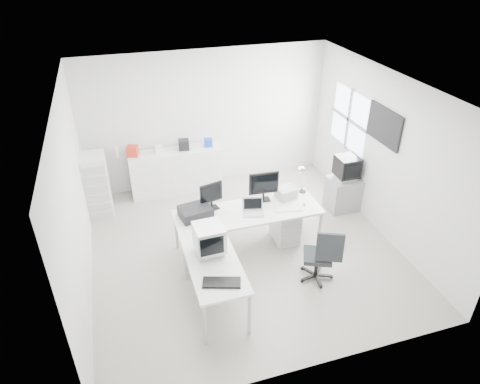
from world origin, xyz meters
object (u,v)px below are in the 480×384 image
object	(u,v)px
laptop	(253,208)
side_desk	(215,284)
crt_monitor	(209,241)
office_chair	(318,254)
lcd_monitor_large	(264,187)
sideboard	(176,171)
filing_cabinet	(97,186)
laser_printer	(286,193)
main_desk	(248,230)
drawer_pedestal	(285,225)
crt_tv	(347,168)
tv_cabinet	(343,194)
inkjet_printer	(195,212)
lcd_monitor_small	(211,196)

from	to	relation	value
laptop	side_desk	bearing A→B (deg)	-118.59
crt_monitor	office_chair	xyz separation A→B (m)	(1.63, -0.16, -0.49)
lcd_monitor_large	sideboard	bearing A→B (deg)	123.73
side_desk	filing_cabinet	size ratio (longest dim) A/B	1.13
laser_printer	office_chair	bearing A→B (deg)	-100.42
main_desk	crt_monitor	size ratio (longest dim) A/B	5.70
drawer_pedestal	lcd_monitor_large	bearing A→B (deg)	150.26
side_desk	sideboard	xyz separation A→B (m)	(0.03, 3.36, 0.09)
side_desk	crt_tv	size ratio (longest dim) A/B	2.80
office_chair	filing_cabinet	distance (m)	4.22
drawer_pedestal	crt_monitor	xyz separation A→B (m)	(-1.55, -0.90, 0.66)
crt_tv	sideboard	world-z (taller)	crt_tv
main_desk	tv_cabinet	size ratio (longest dim) A/B	3.69
filing_cabinet	laptop	bearing A→B (deg)	-38.53
lcd_monitor_large	laptop	world-z (taller)	lcd_monitor_large
inkjet_printer	tv_cabinet	distance (m)	3.09
drawer_pedestal	lcd_monitor_small	distance (m)	1.44
main_desk	inkjet_printer	size ratio (longest dim) A/B	4.90
lcd_monitor_small	laser_printer	world-z (taller)	lcd_monitor_small
lcd_monitor_small	laser_printer	size ratio (longest dim) A/B	1.56
inkjet_printer	lcd_monitor_large	bearing A→B (deg)	-2.41
laser_printer	crt_tv	size ratio (longest dim) A/B	0.63
lcd_monitor_small	laptop	world-z (taller)	lcd_monitor_small
laser_printer	inkjet_printer	bearing A→B (deg)	172.34
laptop	filing_cabinet	size ratio (longest dim) A/B	0.27
lcd_monitor_small	lcd_monitor_large	bearing A→B (deg)	-14.66
crt_monitor	tv_cabinet	size ratio (longest dim) A/B	0.65
drawer_pedestal	laptop	size ratio (longest dim) A/B	1.78
drawer_pedestal	office_chair	size ratio (longest dim) A/B	0.64
drawer_pedestal	sideboard	size ratio (longest dim) A/B	0.33
office_chair	sideboard	world-z (taller)	office_chair
filing_cabinet	tv_cabinet	bearing A→B (deg)	-14.50
drawer_pedestal	main_desk	bearing A→B (deg)	-175.91
drawer_pedestal	sideboard	world-z (taller)	sideboard
drawer_pedestal	inkjet_printer	world-z (taller)	inkjet_printer
drawer_pedestal	crt_monitor	distance (m)	1.91
main_desk	crt_tv	distance (m)	2.30
drawer_pedestal	lcd_monitor_small	bearing A→B (deg)	170.91
office_chair	crt_tv	world-z (taller)	crt_tv
crt_tv	main_desk	bearing A→B (deg)	-163.21
sideboard	filing_cabinet	xyz separation A→B (m)	(-1.53, -0.45, 0.16)
lcd_monitor_large	tv_cabinet	bearing A→B (deg)	16.09
office_chair	sideboard	size ratio (longest dim) A/B	0.51
inkjet_printer	filing_cabinet	bearing A→B (deg)	121.71
side_desk	inkjet_printer	distance (m)	1.29
inkjet_printer	lcd_monitor_large	size ratio (longest dim) A/B	0.93
tv_cabinet	crt_tv	size ratio (longest dim) A/B	1.30
inkjet_printer	lcd_monitor_small	world-z (taller)	lcd_monitor_small
lcd_monitor_large	crt_tv	bearing A→B (deg)	16.09
lcd_monitor_large	office_chair	bearing A→B (deg)	-67.49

